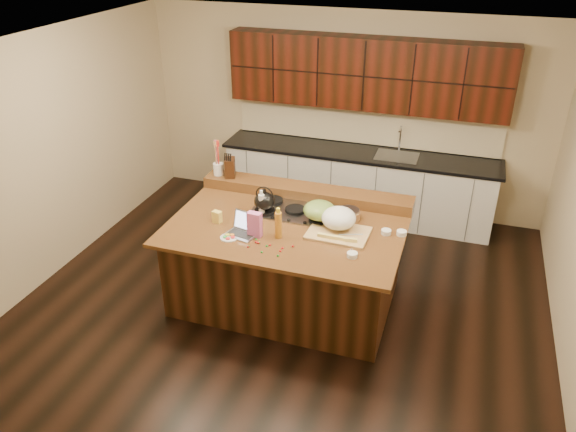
% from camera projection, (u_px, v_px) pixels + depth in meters
% --- Properties ---
extents(room, '(5.52, 5.02, 2.72)m').
position_uv_depth(room, '(286.00, 187.00, 5.55)').
color(room, black).
rests_on(room, ground).
extents(island, '(2.40, 1.60, 0.92)m').
position_uv_depth(island, '(287.00, 262.00, 5.97)').
color(island, black).
rests_on(island, ground).
extents(back_ledge, '(2.40, 0.30, 0.12)m').
position_uv_depth(back_ledge, '(306.00, 192.00, 6.31)').
color(back_ledge, black).
rests_on(back_ledge, island).
extents(cooktop, '(0.92, 0.52, 0.05)m').
position_uv_depth(cooktop, '(295.00, 211.00, 6.00)').
color(cooktop, gray).
rests_on(cooktop, island).
extents(back_counter, '(3.70, 0.66, 2.40)m').
position_uv_depth(back_counter, '(360.00, 147.00, 7.50)').
color(back_counter, silver).
rests_on(back_counter, ground).
extents(kettle, '(0.23, 0.23, 0.20)m').
position_uv_depth(kettle, '(265.00, 201.00, 5.91)').
color(kettle, black).
rests_on(kettle, cooktop).
extents(green_bowl, '(0.37, 0.37, 0.18)m').
position_uv_depth(green_bowl, '(319.00, 210.00, 5.75)').
color(green_bowl, olive).
rests_on(green_bowl, cooktop).
extents(laptop, '(0.34, 0.30, 0.21)m').
position_uv_depth(laptop, '(244.00, 228.00, 5.58)').
color(laptop, '#B7B7BC').
rests_on(laptop, island).
extents(oil_bottle, '(0.07, 0.07, 0.27)m').
position_uv_depth(oil_bottle, '(278.00, 225.00, 5.48)').
color(oil_bottle, '#BB7821').
rests_on(oil_bottle, island).
extents(vinegar_bottle, '(0.08, 0.08, 0.25)m').
position_uv_depth(vinegar_bottle, '(262.00, 206.00, 5.86)').
color(vinegar_bottle, silver).
rests_on(vinegar_bottle, island).
extents(wooden_tray, '(0.61, 0.49, 0.24)m').
position_uv_depth(wooden_tray, '(339.00, 222.00, 5.59)').
color(wooden_tray, tan).
rests_on(wooden_tray, island).
extents(ramekin_a, '(0.13, 0.13, 0.04)m').
position_uv_depth(ramekin_a, '(352.00, 255.00, 5.21)').
color(ramekin_a, white).
rests_on(ramekin_a, island).
extents(ramekin_b, '(0.10, 0.10, 0.04)m').
position_uv_depth(ramekin_b, '(386.00, 232.00, 5.58)').
color(ramekin_b, white).
rests_on(ramekin_b, island).
extents(ramekin_c, '(0.11, 0.11, 0.04)m').
position_uv_depth(ramekin_c, '(402.00, 233.00, 5.56)').
color(ramekin_c, white).
rests_on(ramekin_c, island).
extents(strainer_bowl, '(0.26, 0.26, 0.09)m').
position_uv_depth(strainer_bowl, '(349.00, 215.00, 5.85)').
color(strainer_bowl, '#996B3F').
rests_on(strainer_bowl, island).
extents(kitchen_timer, '(0.10, 0.10, 0.07)m').
position_uv_depth(kitchen_timer, '(352.00, 250.00, 5.25)').
color(kitchen_timer, silver).
rests_on(kitchen_timer, island).
extents(pink_bag, '(0.14, 0.08, 0.26)m').
position_uv_depth(pink_bag, '(255.00, 225.00, 5.50)').
color(pink_bag, '#D464AB').
rests_on(pink_bag, island).
extents(candy_plate, '(0.23, 0.23, 0.01)m').
position_uv_depth(candy_plate, '(229.00, 238.00, 5.52)').
color(candy_plate, white).
rests_on(candy_plate, island).
extents(package_box, '(0.10, 0.08, 0.13)m').
position_uv_depth(package_box, '(217.00, 217.00, 5.78)').
color(package_box, '#F4D356').
rests_on(package_box, island).
extents(utensil_crock, '(0.14, 0.14, 0.14)m').
position_uv_depth(utensil_crock, '(218.00, 169.00, 6.54)').
color(utensil_crock, white).
rests_on(utensil_crock, back_ledge).
extents(knife_block, '(0.16, 0.20, 0.22)m').
position_uv_depth(knife_block, '(230.00, 168.00, 6.48)').
color(knife_block, black).
rests_on(knife_block, back_ledge).
extents(gumdrop_0, '(0.02, 0.02, 0.02)m').
position_uv_depth(gumdrop_0, '(248.00, 247.00, 5.36)').
color(gumdrop_0, red).
rests_on(gumdrop_0, island).
extents(gumdrop_1, '(0.02, 0.02, 0.02)m').
position_uv_depth(gumdrop_1, '(267.00, 246.00, 5.37)').
color(gumdrop_1, '#198C26').
rests_on(gumdrop_1, island).
extents(gumdrop_2, '(0.02, 0.02, 0.02)m').
position_uv_depth(gumdrop_2, '(283.00, 248.00, 5.34)').
color(gumdrop_2, red).
rests_on(gumdrop_2, island).
extents(gumdrop_3, '(0.02, 0.02, 0.02)m').
position_uv_depth(gumdrop_3, '(256.00, 239.00, 5.48)').
color(gumdrop_3, '#198C26').
rests_on(gumdrop_3, island).
extents(gumdrop_4, '(0.02, 0.02, 0.02)m').
position_uv_depth(gumdrop_4, '(258.00, 243.00, 5.42)').
color(gumdrop_4, red).
rests_on(gumdrop_4, island).
extents(gumdrop_5, '(0.02, 0.02, 0.02)m').
position_uv_depth(gumdrop_5, '(248.00, 246.00, 5.37)').
color(gumdrop_5, '#198C26').
rests_on(gumdrop_5, island).
extents(gumdrop_6, '(0.02, 0.02, 0.02)m').
position_uv_depth(gumdrop_6, '(270.00, 245.00, 5.39)').
color(gumdrop_6, red).
rests_on(gumdrop_6, island).
extents(gumdrop_7, '(0.02, 0.02, 0.02)m').
position_uv_depth(gumdrop_7, '(278.00, 256.00, 5.22)').
color(gumdrop_7, '#198C26').
rests_on(gumdrop_7, island).
extents(gumdrop_8, '(0.02, 0.02, 0.02)m').
position_uv_depth(gumdrop_8, '(256.00, 242.00, 5.43)').
color(gumdrop_8, red).
rests_on(gumdrop_8, island).
extents(gumdrop_9, '(0.02, 0.02, 0.02)m').
position_uv_depth(gumdrop_9, '(259.00, 242.00, 5.43)').
color(gumdrop_9, '#198C26').
rests_on(gumdrop_9, island).
extents(gumdrop_10, '(0.02, 0.02, 0.02)m').
position_uv_depth(gumdrop_10, '(280.00, 251.00, 5.29)').
color(gumdrop_10, red).
rests_on(gumdrop_10, island).
extents(gumdrop_11, '(0.02, 0.02, 0.02)m').
position_uv_depth(gumdrop_11, '(262.00, 252.00, 5.27)').
color(gumdrop_11, '#198C26').
rests_on(gumdrop_11, island).
extents(gumdrop_12, '(0.02, 0.02, 0.02)m').
position_uv_depth(gumdrop_12, '(293.00, 246.00, 5.37)').
color(gumdrop_12, red).
rests_on(gumdrop_12, island).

